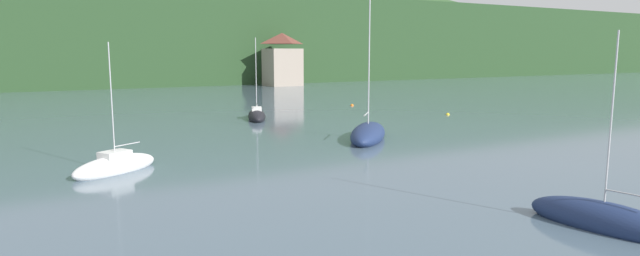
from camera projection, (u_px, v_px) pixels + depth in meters
wooded_hillside at (172, 46)px, 118.40m from camera, size 352.00×44.21×40.25m
shore_building_westcentral at (282, 60)px, 99.27m from camera, size 6.49×6.29×10.11m
sailboat_mid_0 at (368, 134)px, 37.97m from camera, size 6.88×7.38×11.43m
sailboat_mid_2 at (603, 220)px, 18.70m from camera, size 2.52×5.61×7.53m
sailboat_mid_3 at (115, 166)px, 27.60m from camera, size 5.15×3.92×7.26m
sailboat_far_6 at (257, 116)px, 49.45m from camera, size 3.51×6.12×8.13m
mooring_buoy_near at (448, 115)px, 53.02m from camera, size 0.39×0.39×0.39m
mooring_buoy_far at (352, 106)px, 62.23m from camera, size 0.40×0.40×0.40m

